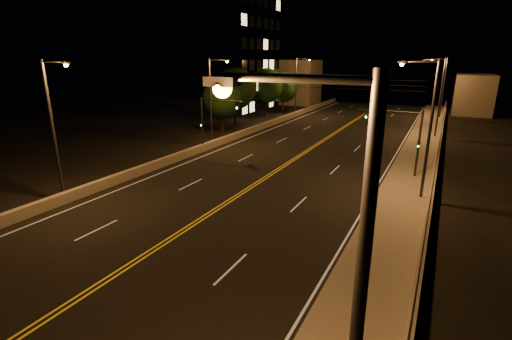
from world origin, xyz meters
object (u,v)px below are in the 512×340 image
at_px(streetlight_3, 442,84).
at_px(tree_3, 283,87).
at_px(traffic_signal_left, 210,118).
at_px(building_tower, 200,35).
at_px(tree_1, 235,89).
at_px(streetlight_4, 55,124).
at_px(streetlight_6, 297,83).
at_px(tree_0, 221,99).
at_px(traffic_signal_right, 406,135).
at_px(streetlight_1, 426,123).
at_px(streetlight_2, 438,93).
at_px(tree_2, 265,86).
at_px(streetlight_5, 213,97).

bearing_deg(streetlight_3, tree_3, -167.11).
height_order(streetlight_3, traffic_signal_left, streetlight_3).
bearing_deg(building_tower, tree_1, -35.23).
bearing_deg(streetlight_4, streetlight_6, 90.00).
bearing_deg(tree_3, streetlight_4, -85.71).
bearing_deg(streetlight_6, tree_3, 148.83).
relative_size(tree_0, tree_3, 0.97).
height_order(streetlight_3, traffic_signal_right, streetlight_3).
bearing_deg(streetlight_1, streetlight_3, 90.00).
distance_m(streetlight_3, streetlight_6, 22.83).
bearing_deg(streetlight_2, traffic_signal_left, -138.21).
bearing_deg(tree_3, streetlight_2, -25.03).
xyz_separation_m(traffic_signal_right, building_tower, (-36.80, 24.45, 9.53)).
distance_m(tree_2, tree_3, 4.35).
height_order(traffic_signal_left, tree_0, tree_0).
distance_m(streetlight_3, streetlight_4, 55.89).
relative_size(streetlight_1, streetlight_6, 1.00).
relative_size(streetlight_1, streetlight_4, 1.00).
xyz_separation_m(streetlight_5, tree_1, (-5.28, 13.93, -0.30)).
relative_size(streetlight_6, tree_0, 1.36).
xyz_separation_m(traffic_signal_left, tree_1, (-6.46, 16.23, 1.54)).
bearing_deg(streetlight_2, streetlight_6, 156.02).
distance_m(streetlight_3, tree_3, 25.56).
distance_m(streetlight_5, tree_1, 14.90).
height_order(traffic_signal_left, tree_2, tree_2).
distance_m(streetlight_4, tree_3, 46.05).
distance_m(tree_0, tree_3, 20.21).
xyz_separation_m(tree_0, tree_2, (-1.45, 16.13, 0.58)).
xyz_separation_m(streetlight_4, traffic_signal_left, (1.18, 16.16, -1.84)).
relative_size(streetlight_2, tree_2, 1.20).
bearing_deg(streetlight_5, tree_3, 97.15).
bearing_deg(streetlight_6, streetlight_1, -56.58).
xyz_separation_m(streetlight_3, tree_0, (-24.91, -25.90, -1.06)).
bearing_deg(streetlight_5, tree_0, 115.49).
xyz_separation_m(streetlight_1, streetlight_5, (-21.46, 7.15, 0.00)).
distance_m(streetlight_5, streetlight_6, 25.37).
xyz_separation_m(traffic_signal_left, building_tower, (-18.10, 24.45, 9.53)).
xyz_separation_m(streetlight_6, tree_3, (-3.44, 2.08, -0.94)).
distance_m(streetlight_3, traffic_signal_right, 35.53).
height_order(streetlight_2, streetlight_6, same).
distance_m(streetlight_1, traffic_signal_left, 20.93).
distance_m(streetlight_6, tree_3, 4.13).
xyz_separation_m(streetlight_2, streetlight_4, (-21.46, -34.28, 0.00)).
relative_size(streetlight_5, traffic_signal_right, 1.68).
relative_size(streetlight_1, streetlight_3, 1.00).
relative_size(tree_0, tree_1, 0.85).
bearing_deg(tree_1, streetlight_6, 65.22).
bearing_deg(streetlight_2, streetlight_4, -122.05).
bearing_deg(tree_0, tree_2, 95.13).
distance_m(streetlight_2, streetlight_4, 40.44).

